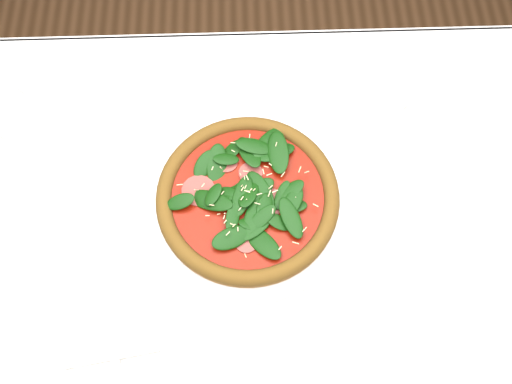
{
  "coord_description": "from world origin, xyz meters",
  "views": [
    {
      "loc": [
        0.02,
        -0.36,
        1.65
      ],
      "look_at": [
        0.03,
        0.04,
        0.77
      ],
      "focal_mm": 40.0,
      "sensor_mm": 36.0,
      "label": 1
    }
  ],
  "objects_px": {
    "plate": "(248,201)",
    "pizza": "(248,196)",
    "napkin": "(111,339)",
    "wine_glass": "(10,115)"
  },
  "relations": [
    {
      "from": "plate",
      "to": "pizza",
      "type": "height_order",
      "value": "pizza"
    },
    {
      "from": "plate",
      "to": "napkin",
      "type": "relative_size",
      "value": 2.52
    },
    {
      "from": "plate",
      "to": "pizza",
      "type": "distance_m",
      "value": 0.02
    },
    {
      "from": "napkin",
      "to": "wine_glass",
      "type": "bearing_deg",
      "value": 114.9
    },
    {
      "from": "plate",
      "to": "pizza",
      "type": "xyz_separation_m",
      "value": [
        -0.0,
        -0.0,
        0.02
      ]
    },
    {
      "from": "pizza",
      "to": "napkin",
      "type": "distance_m",
      "value": 0.31
    },
    {
      "from": "wine_glass",
      "to": "napkin",
      "type": "relative_size",
      "value": 1.39
    },
    {
      "from": "napkin",
      "to": "pizza",
      "type": "bearing_deg",
      "value": 46.05
    },
    {
      "from": "plate",
      "to": "pizza",
      "type": "bearing_deg",
      "value": -104.04
    },
    {
      "from": "wine_glass",
      "to": "napkin",
      "type": "distance_m",
      "value": 0.38
    }
  ]
}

